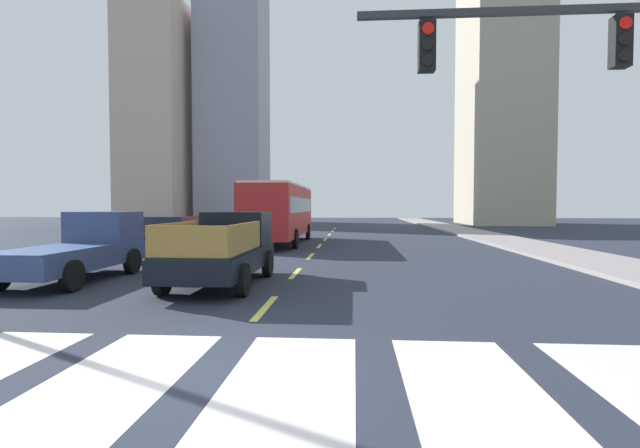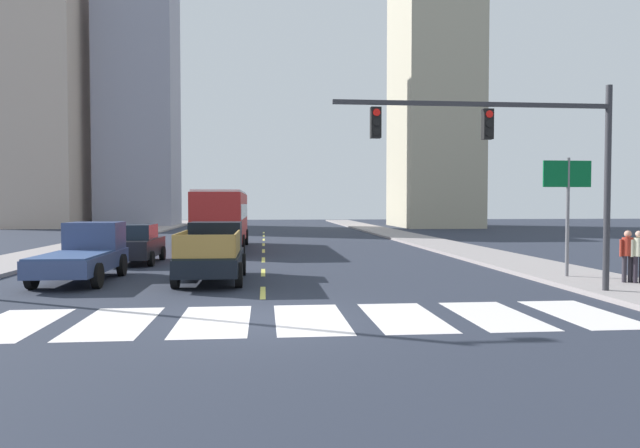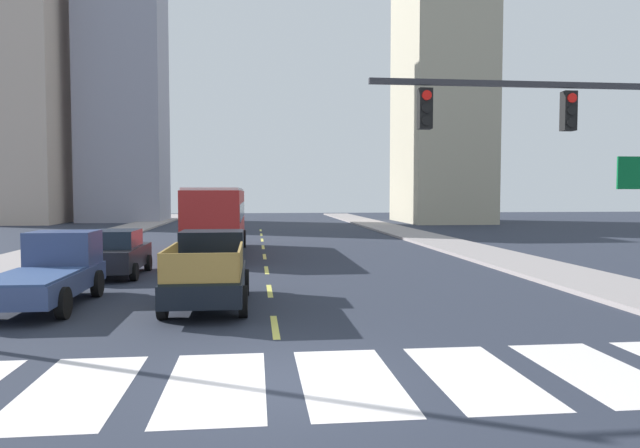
{
  "view_description": "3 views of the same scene",
  "coord_description": "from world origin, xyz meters",
  "px_view_note": "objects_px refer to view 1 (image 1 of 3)",
  "views": [
    {
      "loc": [
        1.87,
        -5.55,
        2.14
      ],
      "look_at": [
        0.11,
        17.99,
        1.22
      ],
      "focal_mm": 25.96,
      "sensor_mm": 36.0,
      "label": 1
    },
    {
      "loc": [
        0.05,
        -13.1,
        2.65
      ],
      "look_at": [
        2.66,
        13.94,
        1.67
      ],
      "focal_mm": 32.47,
      "sensor_mm": 36.0,
      "label": 2
    },
    {
      "loc": [
        -0.44,
        -9.44,
        3.11
      ],
      "look_at": [
        2.26,
        14.95,
        1.79
      ],
      "focal_mm": 32.9,
      "sensor_mm": 36.0,
      "label": 3
    }
  ],
  "objects_px": {
    "sedan_near_left": "(173,237)",
    "city_bus": "(280,209)",
    "pickup_stakebed": "(226,249)",
    "pickup_dark": "(83,247)"
  },
  "relations": [
    {
      "from": "pickup_dark",
      "to": "sedan_near_left",
      "type": "relative_size",
      "value": 1.18
    },
    {
      "from": "pickup_stakebed",
      "to": "city_bus",
      "type": "bearing_deg",
      "value": 94.56
    },
    {
      "from": "pickup_stakebed",
      "to": "city_bus",
      "type": "xyz_separation_m",
      "value": [
        -0.61,
        13.37,
        1.02
      ]
    },
    {
      "from": "sedan_near_left",
      "to": "pickup_dark",
      "type": "bearing_deg",
      "value": -98.16
    },
    {
      "from": "pickup_dark",
      "to": "city_bus",
      "type": "bearing_deg",
      "value": 73.32
    },
    {
      "from": "pickup_dark",
      "to": "city_bus",
      "type": "height_order",
      "value": "city_bus"
    },
    {
      "from": "pickup_stakebed",
      "to": "pickup_dark",
      "type": "relative_size",
      "value": 1.0
    },
    {
      "from": "sedan_near_left",
      "to": "city_bus",
      "type": "bearing_deg",
      "value": 63.9
    },
    {
      "from": "pickup_stakebed",
      "to": "sedan_near_left",
      "type": "bearing_deg",
      "value": 125.39
    },
    {
      "from": "city_bus",
      "to": "sedan_near_left",
      "type": "xyz_separation_m",
      "value": [
        -3.25,
        -7.53,
        -1.09
      ]
    }
  ]
}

